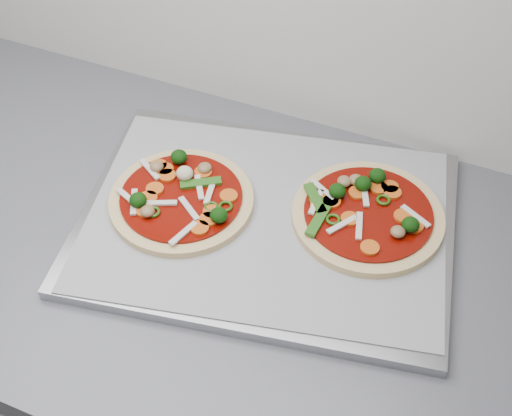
% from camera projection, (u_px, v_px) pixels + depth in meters
% --- Properties ---
extents(baking_tray, '(0.56, 0.46, 0.02)m').
position_uv_depth(baking_tray, '(266.00, 222.00, 0.98)').
color(baking_tray, '#97979C').
rests_on(baking_tray, countertop).
extents(parchment, '(0.55, 0.45, 0.00)m').
position_uv_depth(parchment, '(266.00, 218.00, 0.97)').
color(parchment, '#9B9AA0').
rests_on(parchment, baking_tray).
extents(pizza_left, '(0.27, 0.27, 0.03)m').
position_uv_depth(pizza_left, '(181.00, 198.00, 0.99)').
color(pizza_left, tan).
rests_on(pizza_left, parchment).
extents(pizza_right, '(0.23, 0.23, 0.04)m').
position_uv_depth(pizza_right, '(367.00, 213.00, 0.97)').
color(pizza_right, tan).
rests_on(pizza_right, parchment).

